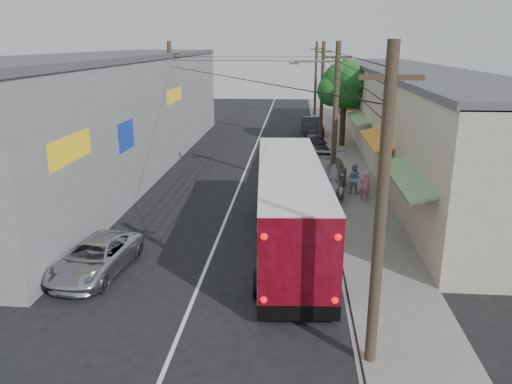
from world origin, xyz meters
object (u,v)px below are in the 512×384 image
coach_bus (290,205)px  parked_suv (321,177)px  parked_car_mid (315,144)px  parked_car_far (312,126)px  jeepney (96,258)px  pedestrian_near (365,186)px  pedestrian_far (354,179)px

coach_bus → parked_suv: size_ratio=1.87×
parked_car_mid → parked_car_far: (0.00, 7.81, 0.06)m
parked_car_far → jeepney: bearing=-111.0°
jeepney → parked_car_far: 29.80m
jeepney → parked_suv: parked_suv is taller
parked_car_far → pedestrian_near: 19.60m
jeepney → pedestrian_far: pedestrian_far is taller
jeepney → parked_suv: bearing=58.1°
coach_bus → pedestrian_far: bearing=62.0°
parked_suv → parked_car_mid: parked_suv is taller
parked_car_mid → parked_suv: bearing=-97.6°
parked_car_far → pedestrian_far: pedestrian_far is taller
coach_bus → parked_car_mid: bearing=81.2°
jeepney → parked_car_far: size_ratio=0.94×
coach_bus → jeepney: bearing=-159.8°
coach_bus → parked_car_far: bearing=82.7°
parked_car_far → pedestrian_near: size_ratio=3.03×
pedestrian_far → coach_bus: bearing=88.2°
pedestrian_far → pedestrian_near: bearing=133.2°
jeepney → pedestrian_far: size_ratio=2.70×
coach_bus → jeepney: size_ratio=2.70×
parked_suv → pedestrian_near: size_ratio=4.12×
parked_suv → parked_car_far: (0.00, 18.08, -0.15)m
pedestrian_near → pedestrian_far: (-0.46, 1.22, 0.04)m
parked_suv → pedestrian_near: 2.57m
jeepney → parked_suv: 13.46m
parked_suv → pedestrian_far: size_ratio=3.91×
parked_car_far → pedestrian_near: bearing=-88.3°
jeepney → parked_car_mid: (8.40, 20.78, 0.10)m
jeepney → parked_car_mid: bearing=74.7°
parked_car_mid → pedestrian_near: 11.86m
parked_car_far → pedestrian_far: bearing=-89.3°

